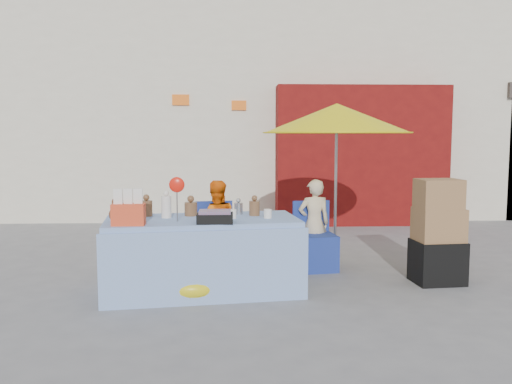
{
  "coord_description": "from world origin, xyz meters",
  "views": [
    {
      "loc": [
        -0.2,
        -5.91,
        1.69
      ],
      "look_at": [
        0.07,
        0.6,
        1.0
      ],
      "focal_mm": 38.0,
      "sensor_mm": 36.0,
      "label": 1
    }
  ],
  "objects_px": {
    "market_table": "(202,254)",
    "chair_left": "(216,250)",
    "chair_right": "(315,249)",
    "vendor_beige": "(314,223)",
    "vendor_orange": "(216,224)",
    "box_stack": "(438,235)",
    "umbrella": "(337,119)"
  },
  "relations": [
    {
      "from": "chair_right",
      "to": "vendor_beige",
      "type": "height_order",
      "value": "vendor_beige"
    },
    {
      "from": "chair_left",
      "to": "chair_right",
      "type": "height_order",
      "value": "same"
    },
    {
      "from": "market_table",
      "to": "umbrella",
      "type": "xyz_separation_m",
      "value": [
        1.67,
        1.2,
        1.48
      ]
    },
    {
      "from": "chair_left",
      "to": "box_stack",
      "type": "distance_m",
      "value": 2.66
    },
    {
      "from": "vendor_orange",
      "to": "box_stack",
      "type": "bearing_deg",
      "value": 154.08
    },
    {
      "from": "market_table",
      "to": "vendor_beige",
      "type": "bearing_deg",
      "value": 29.83
    },
    {
      "from": "chair_right",
      "to": "box_stack",
      "type": "xyz_separation_m",
      "value": [
        1.3,
        -0.68,
        0.3
      ]
    },
    {
      "from": "chair_left",
      "to": "vendor_orange",
      "type": "bearing_deg",
      "value": 80.88
    },
    {
      "from": "chair_right",
      "to": "box_stack",
      "type": "relative_size",
      "value": 0.71
    },
    {
      "from": "vendor_orange",
      "to": "box_stack",
      "type": "height_order",
      "value": "box_stack"
    },
    {
      "from": "chair_right",
      "to": "vendor_orange",
      "type": "height_order",
      "value": "vendor_orange"
    },
    {
      "from": "chair_right",
      "to": "umbrella",
      "type": "relative_size",
      "value": 0.41
    },
    {
      "from": "chair_left",
      "to": "vendor_orange",
      "type": "xyz_separation_m",
      "value": [
        0.0,
        0.13,
        0.3
      ]
    },
    {
      "from": "market_table",
      "to": "chair_right",
      "type": "height_order",
      "value": "market_table"
    },
    {
      "from": "market_table",
      "to": "vendor_orange",
      "type": "height_order",
      "value": "market_table"
    },
    {
      "from": "chair_left",
      "to": "vendor_beige",
      "type": "bearing_deg",
      "value": -2.04
    },
    {
      "from": "vendor_orange",
      "to": "vendor_beige",
      "type": "distance_m",
      "value": 1.25
    },
    {
      "from": "box_stack",
      "to": "umbrella",
      "type": "bearing_deg",
      "value": 135.92
    },
    {
      "from": "chair_left",
      "to": "chair_right",
      "type": "bearing_deg",
      "value": -8.16
    },
    {
      "from": "market_table",
      "to": "chair_left",
      "type": "distance_m",
      "value": 0.94
    },
    {
      "from": "vendor_beige",
      "to": "vendor_orange",
      "type": "bearing_deg",
      "value": -8.16
    },
    {
      "from": "box_stack",
      "to": "vendor_orange",
      "type": "bearing_deg",
      "value": 162.24
    },
    {
      "from": "market_table",
      "to": "vendor_beige",
      "type": "distance_m",
      "value": 1.74
    },
    {
      "from": "market_table",
      "to": "chair_left",
      "type": "xyz_separation_m",
      "value": [
        0.12,
        0.92,
        -0.16
      ]
    },
    {
      "from": "box_stack",
      "to": "vendor_beige",
      "type": "bearing_deg",
      "value": 147.84
    },
    {
      "from": "chair_left",
      "to": "box_stack",
      "type": "xyz_separation_m",
      "value": [
        2.55,
        -0.68,
        0.3
      ]
    },
    {
      "from": "chair_left",
      "to": "vendor_orange",
      "type": "distance_m",
      "value": 0.33
    },
    {
      "from": "market_table",
      "to": "box_stack",
      "type": "bearing_deg",
      "value": -2.63
    },
    {
      "from": "vendor_beige",
      "to": "box_stack",
      "type": "distance_m",
      "value": 1.53
    },
    {
      "from": "market_table",
      "to": "chair_left",
      "type": "bearing_deg",
      "value": 74.95
    },
    {
      "from": "chair_left",
      "to": "umbrella",
      "type": "distance_m",
      "value": 2.27
    },
    {
      "from": "chair_right",
      "to": "market_table",
      "type": "bearing_deg",
      "value": -154.28
    }
  ]
}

